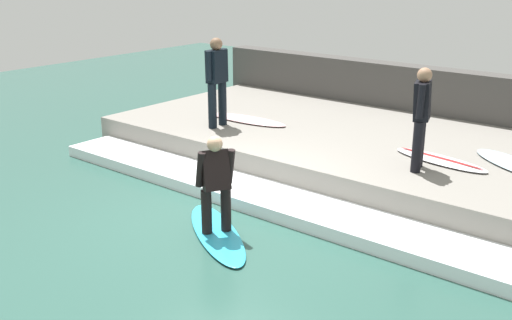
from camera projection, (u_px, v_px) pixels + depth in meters
The scene contains 10 objects.
ground_plane at pixel (227, 216), 8.85m from camera, with size 28.00×28.00×0.00m, color #2D564C.
concrete_ledge at pixel (347, 146), 11.28m from camera, with size 4.40×9.04×0.54m, color gray.
back_wall at pixel (406, 99), 12.94m from camera, with size 0.50×9.49×1.48m, color #474442.
wave_foam_crest at pixel (258, 196), 9.36m from camera, with size 0.97×8.59×0.20m, color white.
surfboard_riding at pixel (217, 233), 8.23m from camera, with size 1.60×2.04×0.06m.
surfer_riding at pixel (216, 180), 7.98m from camera, with size 0.49×0.50×1.36m.
surfer_waiting_near at pixel (217, 77), 11.29m from camera, with size 0.57×0.27×1.70m.
surfboard_waiting_near at pixel (248, 119), 11.97m from camera, with size 0.63×1.80×0.06m.
surfer_waiting_far at pixel (421, 113), 8.94m from camera, with size 0.51×0.35×1.57m.
surfboard_waiting_far at pixel (440, 160), 9.54m from camera, with size 0.74×1.69×0.07m.
Camera 1 is at (-6.06, -5.44, 3.59)m, focal length 42.00 mm.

